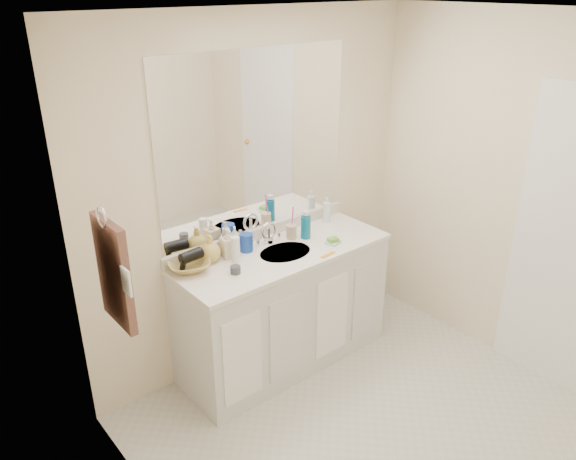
% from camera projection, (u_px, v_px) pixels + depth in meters
% --- Properties ---
extents(floor, '(2.60, 2.60, 0.00)m').
position_uv_depth(floor, '(391.00, 439.00, 3.38)').
color(floor, beige).
rests_on(floor, ground).
extents(ceiling, '(2.60, 2.60, 0.02)m').
position_uv_depth(ceiling, '(433.00, 15.00, 2.40)').
color(ceiling, white).
rests_on(ceiling, wall_back).
extents(wall_back, '(2.60, 0.02, 2.40)m').
position_uv_depth(wall_back, '(258.00, 195.00, 3.81)').
color(wall_back, '#FEECC7').
rests_on(wall_back, floor).
extents(wall_left, '(0.02, 2.60, 2.40)m').
position_uv_depth(wall_left, '(188.00, 364.00, 2.14)').
color(wall_left, '#FEECC7').
rests_on(wall_left, floor).
extents(wall_right, '(0.02, 2.60, 2.40)m').
position_uv_depth(wall_right, '(537.00, 204.00, 3.65)').
color(wall_right, '#FEECC7').
rests_on(wall_right, floor).
extents(vanity_cabinet, '(1.50, 0.55, 0.85)m').
position_uv_depth(vanity_cabinet, '(283.00, 309.00, 3.93)').
color(vanity_cabinet, silver).
rests_on(vanity_cabinet, floor).
extents(countertop, '(1.52, 0.57, 0.03)m').
position_uv_depth(countertop, '(283.00, 253.00, 3.75)').
color(countertop, white).
rests_on(countertop, vanity_cabinet).
extents(backsplash, '(1.52, 0.03, 0.08)m').
position_uv_depth(backsplash, '(260.00, 233.00, 3.91)').
color(backsplash, silver).
rests_on(backsplash, countertop).
extents(sink_basin, '(0.37, 0.37, 0.02)m').
position_uv_depth(sink_basin, '(285.00, 253.00, 3.74)').
color(sink_basin, beige).
rests_on(sink_basin, countertop).
extents(faucet, '(0.02, 0.02, 0.11)m').
position_uv_depth(faucet, '(268.00, 236.00, 3.83)').
color(faucet, silver).
rests_on(faucet, countertop).
extents(mirror, '(1.48, 0.01, 1.20)m').
position_uv_depth(mirror, '(257.00, 143.00, 3.65)').
color(mirror, white).
rests_on(mirror, wall_back).
extents(blue_mug, '(0.09, 0.09, 0.12)m').
position_uv_depth(blue_mug, '(246.00, 242.00, 3.72)').
color(blue_mug, '#173EA4').
rests_on(blue_mug, countertop).
extents(tan_cup, '(0.08, 0.08, 0.10)m').
position_uv_depth(tan_cup, '(291.00, 232.00, 3.91)').
color(tan_cup, beige).
rests_on(tan_cup, countertop).
extents(toothbrush, '(0.02, 0.04, 0.18)m').
position_uv_depth(toothbrush, '(292.00, 218.00, 3.87)').
color(toothbrush, '#E73CA4').
rests_on(toothbrush, tan_cup).
extents(mouthwash_bottle, '(0.09, 0.09, 0.16)m').
position_uv_depth(mouthwash_bottle, '(306.00, 227.00, 3.90)').
color(mouthwash_bottle, '#0B678D').
rests_on(mouthwash_bottle, countertop).
extents(clear_pump_bottle, '(0.06, 0.06, 0.15)m').
position_uv_depth(clear_pump_bottle, '(327.00, 212.00, 4.16)').
color(clear_pump_bottle, white).
rests_on(clear_pump_bottle, countertop).
extents(soap_dish, '(0.12, 0.11, 0.01)m').
position_uv_depth(soap_dish, '(333.00, 242.00, 3.85)').
color(soap_dish, silver).
rests_on(soap_dish, countertop).
extents(green_soap, '(0.08, 0.07, 0.03)m').
position_uv_depth(green_soap, '(333.00, 240.00, 3.84)').
color(green_soap, '#5EB82C').
rests_on(green_soap, soap_dish).
extents(orange_comb, '(0.12, 0.04, 0.01)m').
position_uv_depth(orange_comb, '(328.00, 255.00, 3.69)').
color(orange_comb, orange).
rests_on(orange_comb, countertop).
extents(dark_jar, '(0.09, 0.09, 0.05)m').
position_uv_depth(dark_jar, '(235.00, 270.00, 3.45)').
color(dark_jar, '#37393F').
rests_on(dark_jar, countertop).
extents(extra_white_bottle, '(0.06, 0.06, 0.17)m').
position_uv_depth(extra_white_bottle, '(236.00, 250.00, 3.56)').
color(extra_white_bottle, white).
rests_on(extra_white_bottle, countertop).
extents(soap_bottle_white, '(0.09, 0.09, 0.17)m').
position_uv_depth(soap_bottle_white, '(235.00, 239.00, 3.72)').
color(soap_bottle_white, silver).
rests_on(soap_bottle_white, countertop).
extents(soap_bottle_cream, '(0.10, 0.10, 0.20)m').
position_uv_depth(soap_bottle_cream, '(228.00, 243.00, 3.63)').
color(soap_bottle_cream, '#F6E5C8').
rests_on(soap_bottle_cream, countertop).
extents(soap_bottle_yellow, '(0.14, 0.14, 0.18)m').
position_uv_depth(soap_bottle_yellow, '(210.00, 248.00, 3.58)').
color(soap_bottle_yellow, '#D7BB53').
rests_on(soap_bottle_yellow, countertop).
extents(wicker_basket, '(0.34, 0.34, 0.06)m').
position_uv_depth(wicker_basket, '(189.00, 265.00, 3.49)').
color(wicker_basket, '#B49348').
rests_on(wicker_basket, countertop).
extents(hair_dryer, '(0.15, 0.09, 0.07)m').
position_uv_depth(hair_dryer, '(191.00, 256.00, 3.48)').
color(hair_dryer, black).
rests_on(hair_dryer, wicker_basket).
extents(towel_ring, '(0.01, 0.11, 0.11)m').
position_uv_depth(towel_ring, '(101.00, 217.00, 2.56)').
color(towel_ring, silver).
rests_on(towel_ring, wall_left).
extents(hand_towel, '(0.04, 0.32, 0.55)m').
position_uv_depth(hand_towel, '(114.00, 273.00, 2.69)').
color(hand_towel, '#4B3028').
rests_on(hand_towel, towel_ring).
extents(switch_plate, '(0.01, 0.08, 0.13)m').
position_uv_depth(switch_plate, '(126.00, 281.00, 2.52)').
color(switch_plate, white).
rests_on(switch_plate, wall_left).
extents(door, '(0.02, 0.82, 2.00)m').
position_uv_depth(door, '(576.00, 248.00, 3.51)').
color(door, white).
rests_on(door, floor).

